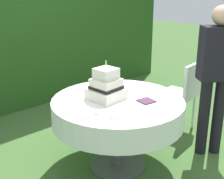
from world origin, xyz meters
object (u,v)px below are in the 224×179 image
at_px(napkin_stack, 146,101).
at_px(standing_person, 216,72).
at_px(wedding_cake, 106,87).
at_px(serving_plate_near, 82,114).
at_px(garden_chair, 184,90).
at_px(serving_plate_left, 114,116).
at_px(serving_plate_far, 101,112).
at_px(cake_table, 118,111).
at_px(serving_plate_right, 87,90).

xyz_separation_m(napkin_stack, standing_person, (0.77, -0.27, 0.19)).
distance_m(wedding_cake, serving_plate_near, 0.45).
bearing_deg(garden_chair, standing_person, -114.43).
distance_m(serving_plate_left, standing_person, 1.26).
xyz_separation_m(serving_plate_far, garden_chair, (1.50, 0.16, -0.20)).
xyz_separation_m(garden_chair, standing_person, (-0.24, -0.52, 0.39)).
relative_size(cake_table, napkin_stack, 9.15).
distance_m(serving_plate_near, standing_person, 1.48).
height_order(napkin_stack, garden_chair, garden_chair).
bearing_deg(napkin_stack, serving_plate_right, 108.64).
distance_m(cake_table, serving_plate_right, 0.43).
xyz_separation_m(cake_table, serving_plate_far, (-0.33, -0.13, 0.13)).
distance_m(wedding_cake, garden_chair, 1.28).
bearing_deg(napkin_stack, standing_person, -19.12).
bearing_deg(serving_plate_far, wedding_cake, 39.84).
bearing_deg(serving_plate_right, wedding_cake, -93.26).
bearing_deg(cake_table, serving_plate_near, -173.09).
bearing_deg(serving_plate_left, cake_table, 42.08).
bearing_deg(cake_table, garden_chair, 1.64).
relative_size(serving_plate_right, garden_chair, 0.12).
height_order(serving_plate_left, serving_plate_right, same).
relative_size(cake_table, wedding_cake, 3.38).
height_order(serving_plate_right, garden_chair, garden_chair).
bearing_deg(serving_plate_far, standing_person, -15.96).
distance_m(serving_plate_near, serving_plate_right, 0.63).
xyz_separation_m(serving_plate_left, garden_chair, (1.46, 0.30, -0.20)).
height_order(serving_plate_left, garden_chair, garden_chair).
distance_m(garden_chair, standing_person, 0.69).
bearing_deg(serving_plate_left, garden_chair, 11.69).
relative_size(serving_plate_near, standing_person, 0.09).
relative_size(garden_chair, standing_person, 0.56).
relative_size(serving_plate_near, garden_chair, 0.16).
bearing_deg(serving_plate_far, napkin_stack, -10.85).
xyz_separation_m(serving_plate_near, napkin_stack, (0.64, -0.16, 0.00)).
relative_size(napkin_stack, garden_chair, 0.16).
xyz_separation_m(serving_plate_right, standing_person, (0.98, -0.90, 0.19)).
height_order(serving_plate_far, napkin_stack, same).
bearing_deg(wedding_cake, serving_plate_right, 86.74).
bearing_deg(wedding_cake, garden_chair, -2.63).
relative_size(serving_plate_near, serving_plate_far, 1.18).
bearing_deg(serving_plate_left, serving_plate_far, 103.19).
bearing_deg(garden_chair, cake_table, -178.36).
bearing_deg(standing_person, serving_plate_far, 164.04).
bearing_deg(cake_table, wedding_cake, 127.97).
relative_size(serving_plate_left, garden_chair, 0.13).
bearing_deg(standing_person, garden_chair, 65.57).
height_order(serving_plate_far, serving_plate_left, same).
height_order(serving_plate_near, garden_chair, garden_chair).
distance_m(cake_table, serving_plate_near, 0.50).
bearing_deg(serving_plate_near, napkin_stack, -14.38).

